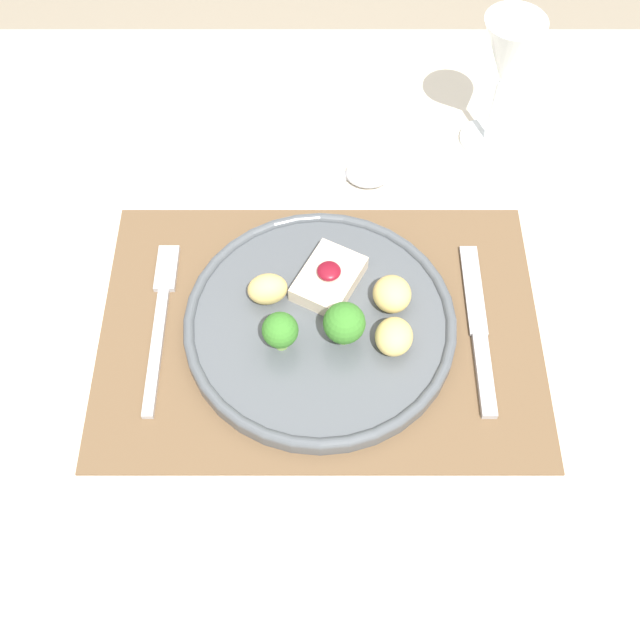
% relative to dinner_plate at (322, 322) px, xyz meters
% --- Properties ---
extents(ground_plane, '(8.00, 8.00, 0.00)m').
position_rel_dinner_plate_xyz_m(ground_plane, '(-0.00, 0.00, -0.79)').
color(ground_plane, gray).
extents(dining_table, '(1.56, 1.02, 0.77)m').
position_rel_dinner_plate_xyz_m(dining_table, '(-0.00, 0.00, -0.10)').
color(dining_table, beige).
rests_on(dining_table, ground_plane).
extents(placemat, '(0.48, 0.34, 0.00)m').
position_rel_dinner_plate_xyz_m(placemat, '(-0.00, 0.00, -0.02)').
color(placemat, brown).
rests_on(placemat, dining_table).
extents(dinner_plate, '(0.30, 0.30, 0.07)m').
position_rel_dinner_plate_xyz_m(dinner_plate, '(0.00, 0.00, 0.00)').
color(dinner_plate, '#4C5156').
rests_on(dinner_plate, placemat).
extents(fork, '(0.02, 0.22, 0.01)m').
position_rel_dinner_plate_xyz_m(fork, '(-0.18, 0.02, -0.01)').
color(fork, '#B2B2B7').
rests_on(fork, placemat).
extents(knife, '(0.02, 0.22, 0.01)m').
position_rel_dinner_plate_xyz_m(knife, '(0.17, -0.01, -0.01)').
color(knife, '#B2B2B7').
rests_on(knife, placemat).
extents(spoon, '(0.20, 0.05, 0.02)m').
position_rel_dinner_plate_xyz_m(spoon, '(0.04, 0.22, -0.01)').
color(spoon, '#B2B2B7').
rests_on(spoon, dining_table).
extents(wine_glass_near, '(0.07, 0.07, 0.18)m').
position_rel_dinner_plate_xyz_m(wine_glass_near, '(0.21, 0.29, 0.11)').
color(wine_glass_near, white).
rests_on(wine_glass_near, dining_table).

